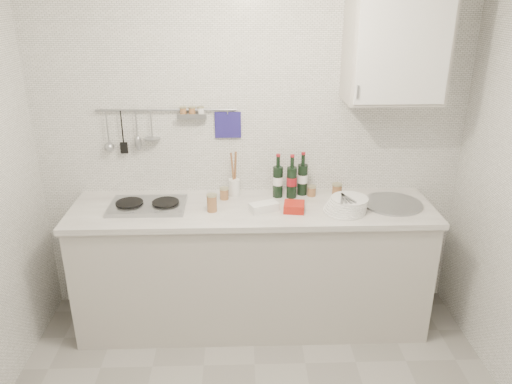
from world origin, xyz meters
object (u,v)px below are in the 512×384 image
Objects in this scene: utensil_crock at (234,185)px; plate_stack_sink at (347,205)px; wall_cabinet at (396,46)px; plate_stack_hob at (161,205)px; wine_bottles at (291,175)px.

plate_stack_sink is at bearing -21.78° from utensil_crock.
plate_stack_hob is at bearing -176.15° from wall_cabinet.
wine_bottles reaches higher than plate_stack_sink.
plate_stack_hob is at bearing 174.77° from plate_stack_sink.
plate_stack_hob is 0.82× the size of utensil_crock.
plate_stack_sink is at bearing -38.04° from wine_bottles.
plate_stack_sink reaches higher than plate_stack_hob.
wine_bottles is (0.89, 0.16, 0.14)m from plate_stack_hob.
plate_stack_hob is 0.91m from wine_bottles.
plate_stack_sink is at bearing -142.71° from wall_cabinet.
wall_cabinet is 1.83m from plate_stack_hob.
wall_cabinet reaches higher than utensil_crock.
utensil_crock reaches higher than wine_bottles.
wall_cabinet is 2.59× the size of plate_stack_hob.
utensil_crock is (0.49, 0.18, 0.06)m from plate_stack_hob.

